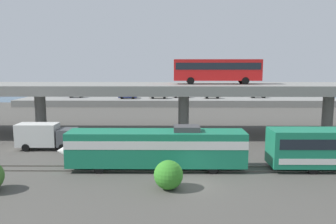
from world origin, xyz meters
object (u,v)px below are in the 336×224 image
at_px(transit_bus_on_overpass, 217,69).
at_px(parked_car_4, 258,95).
at_px(parked_car_3, 128,95).
at_px(parked_car_2, 76,95).
at_px(service_truck_east, 45,135).
at_px(parked_car_1, 128,96).
at_px(train_locomotive, 148,147).
at_px(parked_car_0, 159,95).
at_px(parked_car_5, 181,95).
at_px(parked_car_6, 212,95).

xyz_separation_m(transit_bus_on_overpass, parked_car_4, (15.71, 37.11, -6.88)).
bearing_deg(parked_car_3, parked_car_2, -1.52).
distance_m(parked_car_2, parked_car_3, 13.30).
relative_size(service_truck_east, parked_car_1, 1.53).
xyz_separation_m(transit_bus_on_overpass, parked_car_2, (-30.67, 37.51, -6.88)).
xyz_separation_m(train_locomotive, parked_car_0, (-0.81, 50.81, 0.17)).
bearing_deg(parked_car_3, parked_car_0, 164.46).
distance_m(train_locomotive, parked_car_2, 57.76).
relative_size(train_locomotive, parked_car_1, 3.98).
xyz_separation_m(parked_car_4, parked_car_5, (-19.44, 0.34, 0.00)).
xyz_separation_m(parked_car_4, parked_car_6, (-11.92, -1.58, -0.00)).
bearing_deg(transit_bus_on_overpass, parked_car_2, 129.27).
xyz_separation_m(train_locomotive, parked_car_4, (24.31, 52.97, 0.17)).
bearing_deg(train_locomotive, parked_car_3, -80.60).
bearing_deg(parked_car_1, parked_car_0, -176.40).
height_order(transit_bus_on_overpass, parked_car_3, transit_bus_on_overpass).
distance_m(transit_bus_on_overpass, parked_car_1, 39.05).
xyz_separation_m(parked_car_0, parked_car_3, (-7.97, 2.22, -0.00)).
relative_size(parked_car_5, parked_car_6, 1.05).
bearing_deg(parked_car_5, parked_car_1, 12.64).
distance_m(parked_car_3, parked_car_5, 13.64).
relative_size(transit_bus_on_overpass, parked_car_0, 2.59).
xyz_separation_m(service_truck_east, parked_car_6, (24.89, 44.01, 0.73)).
relative_size(train_locomotive, parked_car_4, 4.18).
relative_size(service_truck_east, parked_car_5, 1.52).
height_order(parked_car_1, parked_car_6, same).
xyz_separation_m(service_truck_east, parked_car_3, (3.73, 45.64, 0.73)).
bearing_deg(parked_car_4, parked_car_0, -175.08).
relative_size(parked_car_4, parked_car_6, 1.00).
bearing_deg(parked_car_4, parked_car_2, 179.50).
bearing_deg(parked_car_3, transit_bus_on_overpass, 115.06).
bearing_deg(service_truck_east, parked_car_4, 51.08).
relative_size(transit_bus_on_overpass, parked_car_6, 2.82).
relative_size(train_locomotive, parked_car_2, 4.42).
relative_size(service_truck_east, parked_car_6, 1.60).
bearing_deg(transit_bus_on_overpass, parked_car_4, 67.06).
distance_m(parked_car_0, parked_car_5, 6.20).
height_order(transit_bus_on_overpass, parked_car_2, transit_bus_on_overpass).
height_order(parked_car_1, parked_car_4, same).
bearing_deg(parked_car_3, train_locomotive, 99.40).
distance_m(service_truck_east, parked_car_6, 50.57).
relative_size(parked_car_1, parked_car_5, 0.99).
distance_m(parked_car_3, parked_car_6, 21.23).
bearing_deg(parked_car_5, service_truck_east, 69.28).
relative_size(transit_bus_on_overpass, parked_car_4, 2.84).
xyz_separation_m(parked_car_0, parked_car_6, (13.20, 0.58, -0.00)).
distance_m(transit_bus_on_overpass, parked_car_6, 36.38).
xyz_separation_m(parked_car_0, parked_car_5, (5.67, 2.50, -0.00)).
height_order(parked_car_1, parked_car_2, same).
height_order(parked_car_3, parked_car_6, same).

